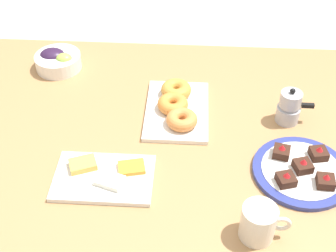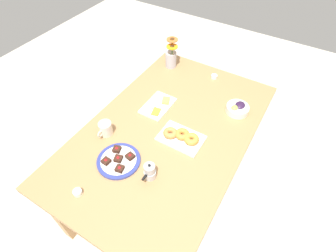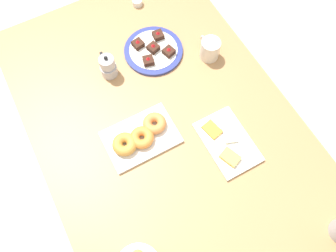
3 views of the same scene
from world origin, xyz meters
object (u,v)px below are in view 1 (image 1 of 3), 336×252
object	(u,v)px
dining_table	(168,157)
croissant_platter	(177,106)
dessert_plate	(302,171)
moka_pot	(289,108)
grape_bowl	(58,60)
coffee_mug	(259,222)
cheese_platter	(104,176)

from	to	relation	value
dining_table	croissant_platter	size ratio (longest dim) A/B	5.71
dessert_plate	moka_pot	distance (m)	0.22
dining_table	dessert_plate	size ratio (longest dim) A/B	6.16
grape_bowl	moka_pot	size ratio (longest dim) A/B	1.31
dining_table	coffee_mug	size ratio (longest dim) A/B	13.60
cheese_platter	moka_pot	bearing A→B (deg)	27.78
grape_bowl	croissant_platter	bearing A→B (deg)	-27.11
moka_pot	coffee_mug	bearing A→B (deg)	-106.34
grape_bowl	dining_table	bearing A→B (deg)	-39.24
cheese_platter	grape_bowl	bearing A→B (deg)	115.71
dining_table	cheese_platter	xyz separation A→B (m)	(-0.16, -0.18, 0.10)
coffee_mug	dining_table	bearing A→B (deg)	124.98
coffee_mug	cheese_platter	bearing A→B (deg)	158.56
grape_bowl	cheese_platter	xyz separation A→B (m)	(0.24, -0.50, -0.02)
dining_table	grape_bowl	world-z (taller)	grape_bowl
grape_bowl	moka_pot	xyz separation A→B (m)	(0.75, -0.23, 0.02)
dessert_plate	moka_pot	world-z (taller)	moka_pot
croissant_platter	moka_pot	bearing A→B (deg)	-3.15
grape_bowl	croissant_platter	size ratio (longest dim) A/B	0.55
moka_pot	dining_table	bearing A→B (deg)	-165.22
dining_table	dessert_plate	world-z (taller)	dessert_plate
coffee_mug	grape_bowl	world-z (taller)	coffee_mug
coffee_mug	croissant_platter	size ratio (longest dim) A/B	0.42
coffee_mug	croissant_platter	distance (m)	0.49
croissant_platter	dessert_plate	bearing A→B (deg)	-34.37
coffee_mug	dessert_plate	world-z (taller)	coffee_mug
moka_pot	cheese_platter	bearing A→B (deg)	-152.22
dining_table	croissant_platter	bearing A→B (deg)	79.77
dessert_plate	croissant_platter	bearing A→B (deg)	145.63
grape_bowl	cheese_platter	bearing A→B (deg)	-64.29
coffee_mug	dessert_plate	xyz separation A→B (m)	(0.13, 0.20, -0.04)
coffee_mug	cheese_platter	world-z (taller)	coffee_mug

